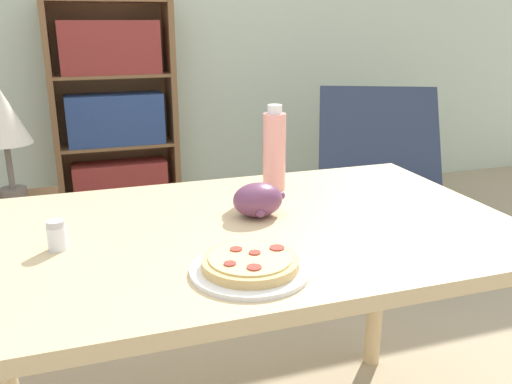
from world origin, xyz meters
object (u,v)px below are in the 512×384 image
pizza_on_plate (250,265)px  bookshelf (115,116)px  table_lamp (3,122)px  potted_plant_floor (393,153)px  side_table (23,260)px  grape_bunch (258,200)px  drink_bottle (274,150)px  salt_shaker (57,235)px  lounge_chair_far (380,201)px

pizza_on_plate → bookshelf: (-0.07, 2.64, -0.13)m
table_lamp → potted_plant_floor: (2.44, 0.98, -0.54)m
pizza_on_plate → side_table: size_ratio=0.46×
grape_bunch → drink_bottle: size_ratio=0.57×
salt_shaker → lounge_chair_far: bearing=38.9°
bookshelf → pizza_on_plate: bearing=-88.5°
grape_bunch → salt_shaker: grape_bunch is taller
grape_bunch → salt_shaker: size_ratio=2.11×
bookshelf → lounge_chair_far: bearing=-39.0°
grape_bunch → bookshelf: (-0.19, 2.33, -0.15)m
drink_bottle → side_table: (-0.82, 0.88, -0.62)m
pizza_on_plate → potted_plant_floor: pizza_on_plate is taller
lounge_chair_far → potted_plant_floor: size_ratio=1.62×
potted_plant_floor → table_lamp: bearing=-158.0°
table_lamp → salt_shaker: bearing=-79.5°
grape_bunch → drink_bottle: drink_bottle is taller
drink_bottle → lounge_chair_far: size_ratio=0.26×
side_table → table_lamp: table_lamp is taller
pizza_on_plate → table_lamp: 1.51m
pizza_on_plate → grape_bunch: grape_bunch is taller
grape_bunch → drink_bottle: 0.25m
lounge_chair_far → bookshelf: 1.75m
salt_shaker → table_lamp: size_ratio=0.14×
pizza_on_plate → table_lamp: bearing=112.8°
drink_bottle → grape_bunch: bearing=-120.3°
grape_bunch → potted_plant_floor: 2.74m
lounge_chair_far → bookshelf: size_ratio=0.70×
salt_shaker → drink_bottle: bearing=23.9°
drink_bottle → potted_plant_floor: (1.61, 1.86, -0.56)m
bookshelf → potted_plant_floor: 1.97m
pizza_on_plate → table_lamp: (-0.58, 1.39, 0.08)m
pizza_on_plate → table_lamp: table_lamp is taller
grape_bunch → pizza_on_plate: bearing=-111.1°
salt_shaker → bookshelf: size_ratio=0.05×
pizza_on_plate → salt_shaker: size_ratio=3.61×
pizza_on_plate → bookshelf: bookshelf is taller
salt_shaker → bookshelf: bookshelf is taller
pizza_on_plate → potted_plant_floor: bearing=52.1°
lounge_chair_far → table_lamp: 1.94m
salt_shaker → potted_plant_floor: 3.12m
drink_bottle → bookshelf: bookshelf is taller
table_lamp → potted_plant_floor: table_lamp is taller
drink_bottle → table_lamp: (-0.82, 0.88, -0.02)m
salt_shaker → potted_plant_floor: bearing=43.8°
drink_bottle → side_table: bearing=133.1°
grape_bunch → table_lamp: (-0.70, 1.09, 0.06)m
pizza_on_plate → salt_shaker: bearing=146.8°
salt_shaker → side_table: (-0.21, 1.15, -0.53)m
side_table → table_lamp: size_ratio=1.13×
drink_bottle → lounge_chair_far: 1.58m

